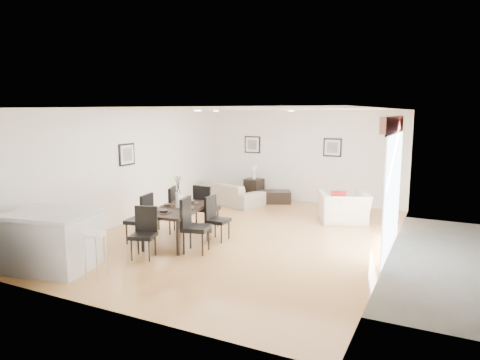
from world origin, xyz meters
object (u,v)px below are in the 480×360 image
at_px(dining_chair_wnear, 142,216).
at_px(dining_chair_wfar, 168,207).
at_px(dining_chair_enear, 192,222).
at_px(bar_stool, 95,239).
at_px(dining_chair_head, 145,229).
at_px(coffee_table, 275,197).
at_px(side_table, 254,189).
at_px(dining_chair_efar, 215,216).
at_px(sofa, 229,193).
at_px(dining_table, 179,211).
at_px(kitchen_island, 52,240).
at_px(dining_chair_foot, 205,205).
at_px(armchair, 344,208).

bearing_deg(dining_chair_wnear, dining_chair_wfar, 171.04).
distance_m(dining_chair_enear, bar_stool, 1.92).
xyz_separation_m(dining_chair_head, coffee_table, (0.41, 5.50, -0.34)).
xyz_separation_m(side_table, bar_stool, (0.35, -6.89, 0.34)).
bearing_deg(dining_chair_efar, sofa, 23.05).
height_order(dining_table, kitchen_island, kitchen_island).
height_order(dining_chair_foot, kitchen_island, dining_chair_foot).
bearing_deg(armchair, dining_chair_enear, 34.63).
bearing_deg(dining_chair_wnear, dining_chair_foot, 148.78).
distance_m(armchair, dining_chair_foot, 3.36).
relative_size(armchair, bar_stool, 1.48).
bearing_deg(dining_chair_head, dining_chair_enear, 26.63).
xyz_separation_m(dining_chair_wnear, dining_chair_wfar, (-0.00, 0.87, 0.00)).
distance_m(dining_chair_foot, kitchen_island, 3.47).
distance_m(dining_table, dining_chair_foot, 1.06).
relative_size(sofa, dining_table, 1.20).
relative_size(dining_chair_wnear, coffee_table, 1.15).
height_order(dining_chair_foot, side_table, dining_chair_foot).
relative_size(dining_table, side_table, 2.87).
height_order(dining_table, side_table, dining_table).
distance_m(sofa, coffee_table, 1.36).
bearing_deg(coffee_table, dining_chair_wnear, -126.37).
relative_size(dining_chair_efar, kitchen_island, 0.58).
height_order(dining_chair_enear, side_table, dining_chair_enear).
xyz_separation_m(side_table, kitchen_island, (-0.64, -6.89, 0.19)).
bearing_deg(side_table, armchair, -27.35).
height_order(armchair, dining_table, armchair).
bearing_deg(dining_chair_wfar, dining_chair_head, 1.28).
bearing_deg(coffee_table, dining_chair_foot, -121.46).
height_order(dining_chair_foot, bar_stool, dining_chair_foot).
bearing_deg(coffee_table, dining_chair_wfar, -128.84).
bearing_deg(dining_chair_head, dining_chair_efar, 48.97).
xyz_separation_m(dining_chair_efar, coffee_table, (-0.22, 4.00, -0.34)).
xyz_separation_m(dining_chair_wfar, bar_stool, (0.55, -2.71, 0.09)).
bearing_deg(bar_stool, dining_chair_wfar, 101.52).
relative_size(sofa, dining_chair_efar, 2.34).
bearing_deg(bar_stool, sofa, 97.18).
distance_m(sofa, dining_chair_head, 4.92).
bearing_deg(armchair, bar_stool, 38.27).
bearing_deg(dining_chair_head, armchair, 38.32).
distance_m(dining_chair_wnear, bar_stool, 1.92).
distance_m(dining_table, dining_chair_enear, 0.75).
relative_size(dining_table, kitchen_island, 1.13).
relative_size(dining_chair_wnear, dining_chair_enear, 0.97).
bearing_deg(dining_chair_wfar, sofa, 164.10).
distance_m(armchair, side_table, 3.48).
height_order(dining_table, dining_chair_enear, dining_chair_enear).
relative_size(dining_chair_efar, dining_chair_foot, 0.91).
height_order(dining_chair_efar, side_table, dining_chair_efar).
height_order(dining_chair_wnear, dining_chair_efar, dining_chair_wnear).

